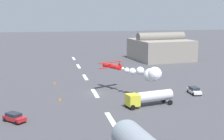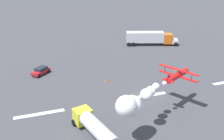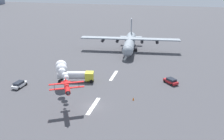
# 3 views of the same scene
# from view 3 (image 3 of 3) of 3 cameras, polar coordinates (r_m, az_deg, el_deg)

# --- Properties ---
(ground_plane) EXTENTS (440.00, 440.00, 0.00)m
(ground_plane) POSITION_cam_3_polar(r_m,az_deg,el_deg) (54.97, -4.31, -8.27)
(ground_plane) COLOR #424247
(ground_plane) RESTS_ON ground
(runway_stripe_3) EXTENTS (8.00, 0.90, 0.01)m
(runway_stripe_3) POSITION_cam_3_polar(r_m,az_deg,el_deg) (54.96, -4.31, -8.27)
(runway_stripe_3) COLOR white
(runway_stripe_3) RESTS_ON ground
(runway_stripe_4) EXTENTS (8.00, 0.90, 0.01)m
(runway_stripe_4) POSITION_cam_3_polar(r_m,az_deg,el_deg) (71.24, 0.39, -1.28)
(runway_stripe_4) COLOR white
(runway_stripe_4) RESTS_ON ground
(runway_stripe_5) EXTENTS (8.00, 0.90, 0.01)m
(runway_stripe_5) POSITION_cam_3_polar(r_m,az_deg,el_deg) (88.47, 3.29, 3.05)
(runway_stripe_5) COLOR white
(runway_stripe_5) RESTS_ON ground
(cargo_transport_plane) EXTENTS (24.71, 37.59, 11.06)m
(cargo_transport_plane) POSITION_cam_3_polar(r_m,az_deg,el_deg) (94.11, 4.06, 6.21)
(cargo_transport_plane) COLOR gray
(cargo_transport_plane) RESTS_ON ground
(stunt_biplane_red) EXTENTS (16.37, 11.42, 3.30)m
(stunt_biplane_red) POSITION_cam_3_polar(r_m,az_deg,el_deg) (61.00, -11.42, -0.07)
(stunt_biplane_red) COLOR red
(fuel_tanker_truck) EXTENTS (4.83, 9.98, 2.90)m
(fuel_tanker_truck) POSITION_cam_3_polar(r_m,az_deg,el_deg) (67.27, -8.29, -1.25)
(fuel_tanker_truck) COLOR yellow
(fuel_tanker_truck) RESTS_ON ground
(followme_car_yellow) EXTENTS (4.23, 4.13, 1.52)m
(followme_car_yellow) POSITION_cam_3_polar(r_m,az_deg,el_deg) (67.35, 13.46, -2.45)
(followme_car_yellow) COLOR #B21E23
(followme_car_yellow) RESTS_ON ground
(airport_staff_sedan) EXTENTS (4.48, 2.20, 1.52)m
(airport_staff_sedan) POSITION_cam_3_polar(r_m,az_deg,el_deg) (67.80, -20.65, -3.09)
(airport_staff_sedan) COLOR white
(airport_staff_sedan) RESTS_ON ground
(traffic_cone_far) EXTENTS (0.44, 0.44, 0.75)m
(traffic_cone_far) POSITION_cam_3_polar(r_m,az_deg,el_deg) (57.22, 4.95, -6.65)
(traffic_cone_far) COLOR orange
(traffic_cone_far) RESTS_ON ground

